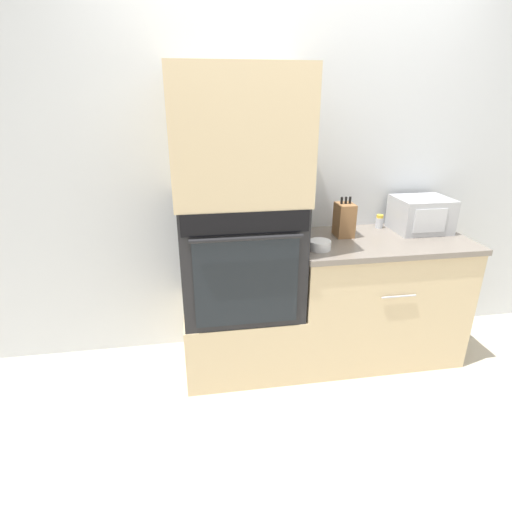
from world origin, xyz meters
The scene contains 11 objects.
ground_plane centered at (0.00, 0.00, 0.00)m, with size 12.00×12.00×0.00m, color beige.
wall_back centered at (0.00, 0.63, 1.25)m, with size 8.00×0.05×2.50m.
oven_cabinet_base centered at (-0.37, 0.30, 0.22)m, with size 0.74×0.60×0.45m.
wall_oven centered at (-0.37, 0.30, 0.80)m, with size 0.72×0.64×0.71m.
oven_cabinet_upper centered at (-0.37, 0.30, 1.52)m, with size 0.74×0.60×0.72m.
counter_unit centered at (0.56, 0.30, 0.43)m, with size 1.14×0.63×0.86m.
microwave centered at (0.89, 0.41, 0.98)m, with size 0.36×0.30×0.23m.
knife_block centered at (0.33, 0.39, 0.97)m, with size 0.11×0.14×0.26m.
bowl centered at (0.10, 0.17, 0.89)m, with size 0.13×0.13×0.06m.
condiment_jar_near centered at (0.64, 0.52, 0.91)m, with size 0.05×0.05×0.09m.
condiment_jar_mid centered at (0.10, 0.53, 0.91)m, with size 0.06×0.06×0.10m.
Camera 1 is at (-0.64, -2.01, 1.72)m, focal length 28.00 mm.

